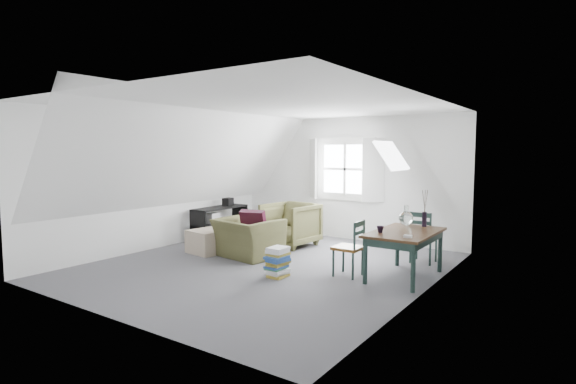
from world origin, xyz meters
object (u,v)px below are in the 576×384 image
Objects in this scene: ottoman at (209,241)px; armchair_far at (290,246)px; dining_chair_far at (423,236)px; armchair_near at (248,257)px; dining_table at (405,237)px; magazine_stack at (278,262)px; media_shelf at (219,225)px; dining_chair_near at (350,247)px.

armchair_far is at bearing 56.17° from ottoman.
dining_chair_far is at bearing 22.65° from ottoman.
dining_table is at bearing -164.89° from armchair_near.
media_shelf is at bearing 148.92° from magazine_stack.
armchair_far is 1.66m from media_shelf.
armchair_near is at bearing 148.20° from magazine_stack.
magazine_stack is at bearing 157.11° from armchair_near.
armchair_far is at bearing 10.31° from media_shelf.
media_shelf reaches higher than armchair_near.
dining_chair_far is at bearing 97.91° from dining_table.
ottoman reaches higher than armchair_near.
armchair_far is 1.49× the size of ottoman.
armchair_near is at bearing 8.98° from ottoman.
armchair_near is 0.79× the size of media_shelf.
media_shelf is (-0.73, 1.04, 0.10)m from ottoman.
dining_chair_far is at bearing 53.45° from magazine_stack.
dining_chair_far is at bearing 164.10° from dining_chair_near.
ottoman is 0.47× the size of media_shelf.
media_shelf is at bearing -163.92° from armchair_far.
dining_chair_far is 1.98× the size of magazine_stack.
dining_chair_far reaches higher than ottoman.
armchair_near is 0.75× the size of dining_table.
armchair_far is 2.80m from dining_table.
dining_chair_far reaches higher than armchair_near.
armchair_far is 1.08× the size of dining_chair_far.
dining_chair_far reaches higher than dining_chair_near.
dining_chair_far is 0.65× the size of media_shelf.
dining_table reaches higher than magazine_stack.
armchair_near is 2.94m from dining_chair_far.
dining_chair_near is at bearing -146.97° from dining_table.
magazine_stack reaches higher than armchair_near.
dining_chair_near is at bearing -173.37° from armchair_near.
ottoman is 0.74× the size of dining_chair_near.
dining_chair_near is at bearing 35.96° from magazine_stack.
magazine_stack reaches higher than ottoman.
dining_chair_near is (1.98, -0.08, 0.43)m from armchair_near.
ottoman is (-0.81, -0.13, 0.20)m from armchair_near.
dining_chair_near is (1.91, -1.26, 0.43)m from armchair_far.
armchair_near is 1.20× the size of dining_chair_far.
ottoman is 1.43× the size of magazine_stack.
ottoman is 2.79m from dining_chair_near.
dining_chair_far is 2.49m from magazine_stack.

